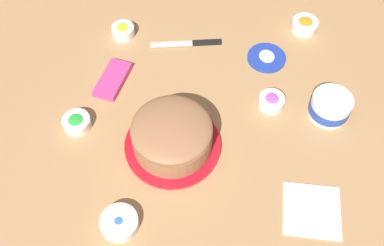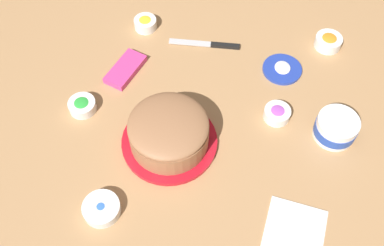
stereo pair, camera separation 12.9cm
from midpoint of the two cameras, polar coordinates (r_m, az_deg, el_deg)
name	(u,v)px [view 2 (the right image)]	position (r m, az deg, el deg)	size (l,w,h in m)	color
ground_plane	(204,123)	(1.33, 4.25, -0.15)	(1.54, 1.54, 0.00)	tan
frosted_cake	(169,133)	(1.25, -0.01, -1.52)	(0.27, 0.27, 0.12)	red
frosting_tub	(336,128)	(1.36, 20.39, -0.75)	(0.12, 0.12, 0.07)	white
frosting_tub_lid	(282,69)	(1.49, 13.80, 6.48)	(0.13, 0.13, 0.02)	#233DAD
spreading_knife	(211,44)	(1.52, 4.84, 9.71)	(0.04, 0.24, 0.01)	silver
sprinkle_bowl_yellow	(145,23)	(1.57, -3.55, 12.36)	(0.08, 0.08, 0.04)	white
sprinkle_bowl_blue	(102,209)	(1.20, -8.34, -10.92)	(0.10, 0.10, 0.03)	white
sprinkle_bowl_rainbow	(277,113)	(1.36, 13.40, 1.01)	(0.08, 0.08, 0.04)	white
sprinkle_bowl_orange	(328,41)	(1.59, 19.15, 9.59)	(0.09, 0.09, 0.04)	white
sprinkle_bowl_green	(82,105)	(1.37, -11.14, 2.01)	(0.08, 0.08, 0.03)	white
candy_box_lower	(125,69)	(1.45, -5.90, 6.60)	(0.15, 0.07, 0.02)	#E53D8E
paper_napkin	(295,230)	(1.22, 15.94, -13.10)	(0.15, 0.15, 0.01)	white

